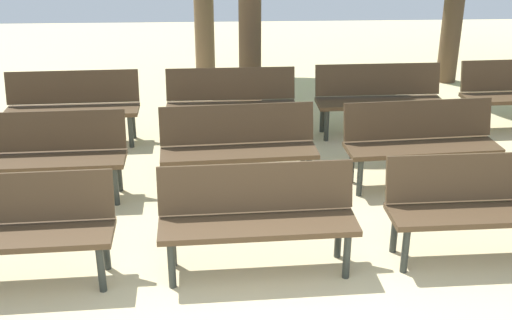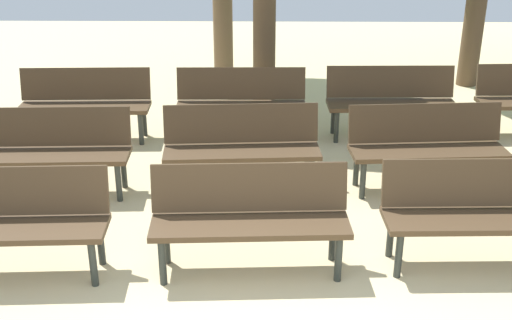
% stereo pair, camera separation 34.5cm
% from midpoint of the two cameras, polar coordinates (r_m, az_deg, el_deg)
% --- Properties ---
extents(bench_r0_c1, '(1.62, 0.57, 0.87)m').
position_cam_midpoint_polar(bench_r0_c1, '(5.45, -19.60, -4.82)').
color(bench_r0_c1, '#4C3823').
rests_on(bench_r0_c1, ground_plane).
extents(bench_r0_c2, '(1.62, 0.56, 0.87)m').
position_cam_midpoint_polar(bench_r0_c2, '(5.20, 1.36, -4.74)').
color(bench_r0_c2, '#4C3823').
rests_on(bench_r0_c2, ground_plane).
extents(bench_r0_c3, '(1.61, 0.53, 0.87)m').
position_cam_midpoint_polar(bench_r0_c3, '(5.65, 21.00, -4.00)').
color(bench_r0_c3, '#4C3823').
rests_on(bench_r0_c3, ground_plane).
extents(bench_r1_c1, '(1.62, 0.55, 0.87)m').
position_cam_midpoint_polar(bench_r1_c1, '(6.78, -16.42, 1.14)').
color(bench_r1_c1, '#4C3823').
rests_on(bench_r1_c1, ground_plane).
extents(bench_r1_c2, '(1.63, 0.59, 0.87)m').
position_cam_midpoint_polar(bench_r1_c2, '(6.60, 0.21, 1.52)').
color(bench_r1_c2, '#4C3823').
rests_on(bench_r1_c2, ground_plane).
extents(bench_r1_c3, '(1.63, 0.60, 0.87)m').
position_cam_midpoint_polar(bench_r1_c3, '(6.89, 16.34, 1.51)').
color(bench_r1_c3, '#4C3823').
rests_on(bench_r1_c3, ground_plane).
extents(bench_r2_c1, '(1.62, 0.55, 0.87)m').
position_cam_midpoint_polar(bench_r2_c1, '(8.19, -13.81, 5.20)').
color(bench_r2_c1, '#4C3823').
rests_on(bench_r2_c1, ground_plane).
extents(bench_r2_c2, '(1.61, 0.52, 0.87)m').
position_cam_midpoint_polar(bench_r2_c2, '(7.97, -0.09, 5.39)').
color(bench_r2_c2, '#4C3823').
rests_on(bench_r2_c2, ground_plane).
extents(bench_r2_c3, '(1.61, 0.52, 0.87)m').
position_cam_midpoint_polar(bench_r2_c3, '(8.26, 13.10, 5.42)').
color(bench_r2_c3, '#4C3823').
rests_on(bench_r2_c3, ground_plane).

